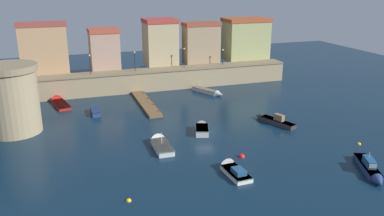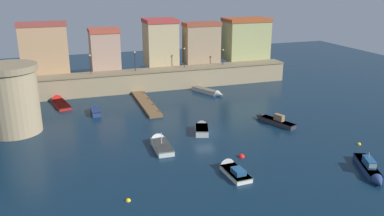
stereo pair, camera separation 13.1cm
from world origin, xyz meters
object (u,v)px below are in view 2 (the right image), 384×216
object	(u,v)px
moored_boat_6	(370,169)
mooring_buoy_0	(359,144)
moored_boat_1	(232,169)
fortress_tower	(12,99)
quay_lamp_1	(135,58)
moored_boat_0	(202,128)
quay_lamp_0	(90,61)
moored_boat_2	(95,110)
quay_lamp_3	(223,54)
moored_boat_7	(273,120)
mooring_buoy_2	(241,157)
moored_boat_4	(59,102)
mooring_buoy_1	(128,201)
quay_lamp_2	(184,55)
moored_boat_3	(160,143)
moored_boat_5	(209,92)

from	to	relation	value
moored_boat_6	mooring_buoy_0	bearing A→B (deg)	170.88
moored_boat_1	moored_boat_6	size ratio (longest dim) A/B	0.74
fortress_tower	mooring_buoy_0	distance (m)	44.36
quay_lamp_1	moored_boat_0	bearing A→B (deg)	-79.50
quay_lamp_0	moored_boat_2	size ratio (longest dim) A/B	0.80
moored_boat_1	quay_lamp_3	bearing A→B (deg)	-24.32
quay_lamp_1	moored_boat_7	size ratio (longest dim) A/B	0.51
mooring_buoy_2	quay_lamp_1	bearing A→B (deg)	100.27
quay_lamp_3	mooring_buoy_2	xyz separation A→B (m)	(-11.12, -32.01, -5.71)
moored_boat_7	mooring_buoy_0	distance (m)	11.92
fortress_tower	mooring_buoy_2	xyz separation A→B (m)	(24.94, -16.81, -4.60)
quay_lamp_0	mooring_buoy_0	bearing A→B (deg)	-49.15
moored_boat_4	mooring_buoy_1	world-z (taller)	moored_boat_4
quay_lamp_2	moored_boat_3	xyz separation A→B (m)	(-11.42, -25.96, -5.73)
quay_lamp_2	mooring_buoy_0	size ratio (longest dim) A/B	7.30
mooring_buoy_1	mooring_buoy_2	distance (m)	14.95
mooring_buoy_1	moored_boat_7	bearing A→B (deg)	31.57
mooring_buoy_1	moored_boat_5	bearing A→B (deg)	57.33
fortress_tower	mooring_buoy_0	world-z (taller)	fortress_tower
moored_boat_0	moored_boat_6	bearing A→B (deg)	-124.77
mooring_buoy_1	moored_boat_0	bearing A→B (deg)	48.99
quay_lamp_0	moored_boat_2	xyz separation A→B (m)	(-0.62, -10.56, -5.54)
moored_boat_5	moored_boat_0	bearing A→B (deg)	-50.64
mooring_buoy_0	quay_lamp_2	bearing A→B (deg)	109.61
quay_lamp_3	moored_boat_6	xyz separation A→B (m)	(-0.13, -40.02, -5.26)
moored_boat_7	moored_boat_5	bearing A→B (deg)	-10.29
quay_lamp_1	moored_boat_5	world-z (taller)	quay_lamp_1
quay_lamp_3	moored_boat_6	size ratio (longest dim) A/B	0.43
quay_lamp_1	moored_boat_5	bearing A→B (deg)	-27.43
quay_lamp_0	mooring_buoy_1	size ratio (longest dim) A/B	6.83
moored_boat_5	moored_boat_7	xyz separation A→B (m)	(3.09, -17.01, 0.04)
fortress_tower	mooring_buoy_2	size ratio (longest dim) A/B	11.89
quay_lamp_0	moored_boat_5	size ratio (longest dim) A/B	0.50
mooring_buoy_0	mooring_buoy_1	bearing A→B (deg)	-172.24
fortress_tower	moored_boat_4	world-z (taller)	fortress_tower
moored_boat_2	moored_boat_7	world-z (taller)	moored_boat_7
quay_lamp_1	quay_lamp_0	bearing A→B (deg)	180.00
quay_lamp_1	moored_boat_7	distance (m)	28.09
quay_lamp_2	moored_boat_2	xyz separation A→B (m)	(-17.57, -10.56, -5.68)
quay_lamp_2	moored_boat_5	distance (m)	8.78
quay_lamp_1	moored_boat_1	distance (m)	35.69
moored_boat_3	moored_boat_6	world-z (taller)	moored_boat_3
moored_boat_0	mooring_buoy_2	xyz separation A→B (m)	(1.53, -8.99, -0.45)
moored_boat_1	moored_boat_7	world-z (taller)	moored_boat_7
moored_boat_7	mooring_buoy_1	distance (m)	27.10
fortress_tower	mooring_buoy_2	world-z (taller)	fortress_tower
moored_boat_6	moored_boat_1	bearing A→B (deg)	-86.40
mooring_buoy_0	quay_lamp_0	bearing A→B (deg)	130.85
moored_boat_2	mooring_buoy_0	xyz separation A→B (m)	(29.45, -22.79, -0.40)
fortress_tower	quay_lamp_3	distance (m)	39.15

